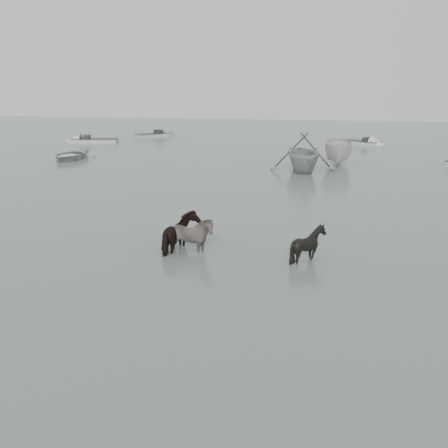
{
  "coord_description": "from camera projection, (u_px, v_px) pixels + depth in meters",
  "views": [
    {
      "loc": [
        3.93,
        -14.15,
        5.25
      ],
      "look_at": [
        0.91,
        0.96,
        1.0
      ],
      "focal_mm": 40.0,
      "sensor_mm": 36.0,
      "label": 1
    }
  ],
  "objects": [
    {
      "name": "ground",
      "position": [
        189.0,
        261.0,
        15.52
      ],
      "size": [
        140.0,
        140.0,
        0.0
      ],
      "primitive_type": "plane",
      "color": "#54635C",
      "rests_on": "ground"
    },
    {
      "name": "pony_pinto",
      "position": [
        187.0,
        229.0,
        16.25
      ],
      "size": [
        1.87,
        0.98,
        1.53
      ],
      "primitive_type": "imported",
      "rotation": [
        0.0,
        0.0,
        1.66
      ],
      "color": "black",
      "rests_on": "ground"
    },
    {
      "name": "pony_dark",
      "position": [
        182.0,
        227.0,
        16.49
      ],
      "size": [
        1.67,
        1.83,
        1.55
      ],
      "primitive_type": "imported",
      "rotation": [
        0.0,
        0.0,
        1.84
      ],
      "color": "black",
      "rests_on": "ground"
    },
    {
      "name": "pony_black",
      "position": [
        308.0,
        240.0,
        15.44
      ],
      "size": [
        1.3,
        1.19,
        1.32
      ],
      "primitive_type": "imported",
      "rotation": [
        0.0,
        0.0,
        1.68
      ],
      "color": "black",
      "rests_on": "ground"
    },
    {
      "name": "rowboat_lead",
      "position": [
        70.0,
        154.0,
        37.26
      ],
      "size": [
        3.17,
        4.28,
        0.85
      ],
      "primitive_type": "imported",
      "rotation": [
        0.0,
        0.0,
        0.05
      ],
      "color": "#B4B4AF",
      "rests_on": "ground"
    },
    {
      "name": "rowboat_trail",
      "position": [
        303.0,
        151.0,
        31.8
      ],
      "size": [
        4.99,
        5.57,
        2.64
      ],
      "primitive_type": "imported",
      "rotation": [
        0.0,
        0.0,
        3.28
      ],
      "color": "#9A9D9A",
      "rests_on": "ground"
    },
    {
      "name": "boat_small",
      "position": [
        339.0,
        150.0,
        34.69
      ],
      "size": [
        2.09,
        5.09,
        1.94
      ],
      "primitive_type": "imported",
      "rotation": [
        0.0,
        0.0,
        -0.04
      ],
      "color": "silver",
      "rests_on": "ground"
    },
    {
      "name": "skiff_outer",
      "position": [
        95.0,
        139.0,
        48.42
      ],
      "size": [
        6.22,
        2.95,
        0.75
      ],
      "primitive_type": null,
      "rotation": [
        0.0,
        0.0,
        3.38
      ],
      "color": "#ABABA6",
      "rests_on": "ground"
    },
    {
      "name": "skiff_mid",
      "position": [
        362.0,
        141.0,
        46.61
      ],
      "size": [
        4.81,
        4.15,
        0.75
      ],
      "primitive_type": null,
      "rotation": [
        0.0,
        0.0,
        -0.64
      ],
      "color": "#ADB0AD",
      "rests_on": "ground"
    },
    {
      "name": "skiff_far",
      "position": [
        153.0,
        133.0,
        53.91
      ],
      "size": [
        4.75,
        5.3,
        0.75
      ],
      "primitive_type": null,
      "rotation": [
        0.0,
        0.0,
        0.89
      ],
      "color": "#AEB0AD",
      "rests_on": "ground"
    }
  ]
}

